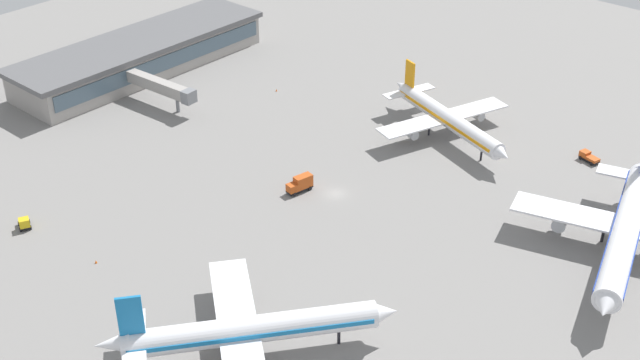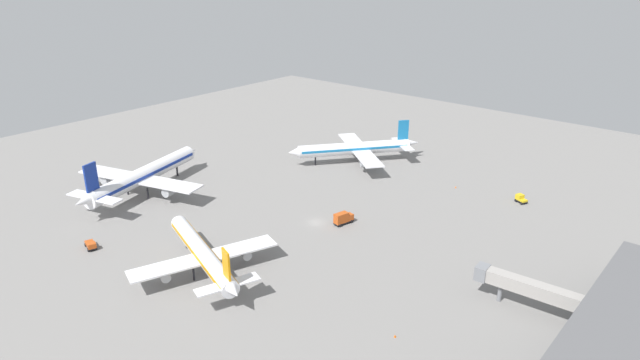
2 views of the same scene
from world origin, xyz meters
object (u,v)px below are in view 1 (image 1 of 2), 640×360
at_px(airplane_distant, 626,229).
at_px(safety_cone_near_gate, 96,262).
at_px(pushback_tractor, 588,157).
at_px(safety_cone_mid_apron, 276,90).
at_px(baggage_tug, 24,223).
at_px(airplane_at_gate, 447,118).
at_px(airplane_taxiing, 248,330).
at_px(catering_truck, 300,184).

bearing_deg(airplane_distant, safety_cone_near_gate, -63.48).
relative_size(pushback_tractor, safety_cone_mid_apron, 7.92).
relative_size(airplane_distant, baggage_tug, 13.61).
height_order(airplane_at_gate, safety_cone_mid_apron, airplane_at_gate).
distance_m(airplane_at_gate, airplane_taxiing, 81.48).
distance_m(pushback_tractor, safety_cone_near_gate, 104.35).
height_order(airplane_distant, catering_truck, airplane_distant).
bearing_deg(airplane_at_gate, catering_truck, -83.47).
height_order(airplane_distant, safety_cone_mid_apron, airplane_distant).
relative_size(airplane_at_gate, pushback_tractor, 8.43).
height_order(airplane_at_gate, baggage_tug, airplane_at_gate).
bearing_deg(catering_truck, safety_cone_near_gate, -3.24).
distance_m(baggage_tug, safety_cone_mid_apron, 75.40).
bearing_deg(pushback_tractor, airplane_taxiing, 98.25).
height_order(airplane_at_gate, catering_truck, airplane_at_gate).
bearing_deg(catering_truck, baggage_tug, -22.95).
distance_m(airplane_at_gate, safety_cone_mid_apron, 46.30).
distance_m(pushback_tractor, safety_cone_mid_apron, 77.10).
distance_m(airplane_at_gate, safety_cone_near_gate, 83.59).
distance_m(airplane_taxiing, catering_truck, 48.50).
bearing_deg(safety_cone_near_gate, airplane_at_gate, 166.21).
distance_m(catering_truck, safety_cone_mid_apron, 47.78).
xyz_separation_m(airplane_distant, safety_cone_near_gate, (64.11, -69.24, -5.39)).
height_order(airplane_taxiing, pushback_tractor, airplane_taxiing).
relative_size(airplane_distant, safety_cone_mid_apron, 83.98).
distance_m(catering_truck, pushback_tractor, 62.94).
height_order(airplane_taxiing, catering_truck, airplane_taxiing).
height_order(catering_truck, safety_cone_mid_apron, catering_truck).
distance_m(airplane_distant, pushback_tractor, 34.66).
relative_size(airplane_taxiing, safety_cone_near_gate, 64.85).
distance_m(safety_cone_near_gate, safety_cone_mid_apron, 77.21).
height_order(airplane_taxiing, airplane_distant, airplane_distant).
xyz_separation_m(airplane_taxiing, catering_truck, (-40.52, -26.44, -3.42)).
bearing_deg(safety_cone_near_gate, pushback_tractor, 151.86).
bearing_deg(safety_cone_near_gate, catering_truck, 165.36).
xyz_separation_m(baggage_tug, pushback_tractor, (-94.26, 68.50, -0.19)).
relative_size(safety_cone_near_gate, safety_cone_mid_apron, 1.00).
relative_size(baggage_tug, pushback_tractor, 0.78).
bearing_deg(safety_cone_near_gate, safety_cone_mid_apron, -160.74).
bearing_deg(airplane_at_gate, baggage_tug, -95.78).
bearing_deg(pushback_tractor, safety_cone_near_gate, 77.53).
height_order(airplane_at_gate, airplane_taxiing, airplane_taxiing).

